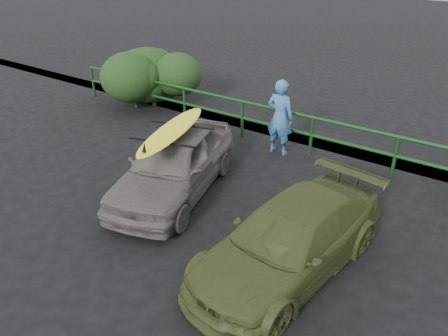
# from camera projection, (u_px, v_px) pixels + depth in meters

# --- Properties ---
(ground) EXTENTS (80.00, 80.00, 0.00)m
(ground) POSITION_uv_depth(u_px,v_px,m) (135.00, 242.00, 7.72)
(ground) COLOR black
(guardrail) EXTENTS (14.00, 0.08, 1.04)m
(guardrail) POSITION_uv_depth(u_px,v_px,m) (275.00, 127.00, 11.10)
(guardrail) COLOR #124215
(guardrail) RESTS_ON ground
(shrub_left) EXTENTS (3.20, 2.40, 1.97)m
(shrub_left) POSITION_uv_depth(u_px,v_px,m) (148.00, 76.00, 13.62)
(shrub_left) COLOR #1F3F17
(shrub_left) RESTS_ON ground
(sedan) EXTENTS (2.56, 4.16, 1.32)m
(sedan) POSITION_uv_depth(u_px,v_px,m) (174.00, 164.00, 8.98)
(sedan) COLOR #635A58
(sedan) RESTS_ON ground
(olive_vehicle) EXTENTS (2.10, 4.12, 1.14)m
(olive_vehicle) POSITION_uv_depth(u_px,v_px,m) (290.00, 240.00, 6.85)
(olive_vehicle) COLOR #414A20
(olive_vehicle) RESTS_ON ground
(man) EXTENTS (0.69, 0.46, 1.88)m
(man) POSITION_uv_depth(u_px,v_px,m) (280.00, 117.00, 10.56)
(man) COLOR teal
(man) RESTS_ON ground
(roof_rack) EXTENTS (1.61, 1.32, 0.05)m
(roof_rack) POSITION_uv_depth(u_px,v_px,m) (172.00, 133.00, 8.66)
(roof_rack) COLOR black
(roof_rack) RESTS_ON sedan
(surfboard) EXTENTS (1.29, 2.78, 0.08)m
(surfboard) POSITION_uv_depth(u_px,v_px,m) (172.00, 130.00, 8.63)
(surfboard) COLOR #FFFA1A
(surfboard) RESTS_ON roof_rack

